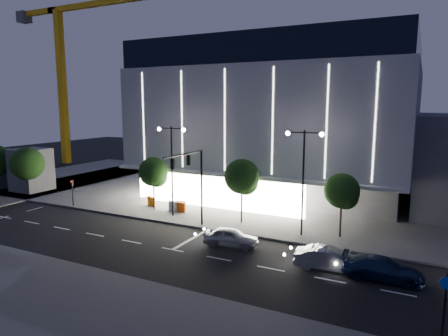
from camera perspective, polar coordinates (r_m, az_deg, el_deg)
The scene contains 21 objects.
ground at distance 33.84m, azimuth -8.77°, elevation -10.13°, with size 160.00×160.00×0.00m, color black.
sidewalk_museum at distance 52.94m, azimuth 11.08°, elevation -3.10°, with size 70.00×40.00×0.15m, color #474747.
sidewalk_near at distance 22.42m, azimuth -16.59°, elevation -20.67°, with size 70.00×10.00×0.15m, color #474747.
sidewalk_west at distance 61.52m, azimuth -26.47°, elevation -2.20°, with size 16.00×50.00×0.15m, color #474747.
museum at distance 50.78m, azimuth 8.66°, elevation 6.93°, with size 30.00×25.80×18.00m.
traffic_mast at distance 34.74m, azimuth -4.43°, elevation -0.97°, with size 0.33×5.89×7.07m.
street_lamp_west at distance 38.95m, azimuth -7.48°, elevation 1.45°, with size 3.16×0.36×9.00m.
street_lamp_east at distance 33.50m, azimuth 11.28°, elevation 0.12°, with size 3.16×0.36×9.00m.
ped_signal_far at distance 46.33m, azimuth -20.85°, elevation -2.97°, with size 0.22×0.24×3.00m.
cycle_sign_pole at distance 20.45m, azimuth 28.91°, elevation -17.51°, with size 0.56×0.13×4.00m.
tower_crane at distance 80.96m, azimuth -21.85°, elevation 15.12°, with size 32.00×2.00×28.50m.
tree_left at distance 41.77m, azimuth -10.02°, elevation -0.77°, with size 3.02×3.02×5.72m.
tree_mid at distance 36.70m, azimuth 2.61°, elevation -1.51°, with size 3.25×3.25×6.15m.
tree_right at distance 34.21m, azimuth 16.53°, elevation -3.43°, with size 2.91×2.91×5.51m.
car_lead at distance 31.81m, azimuth 1.00°, elevation -9.87°, with size 1.75×4.34×1.48m, color #A1A4A8.
car_second at distance 28.53m, azimuth 14.72°, elevation -12.43°, with size 1.58×4.54×1.50m, color #B4B7BD.
car_third at distance 28.09m, azimuth 21.66°, elevation -13.20°, with size 2.02×4.98×1.44m, color #122246.
barrier_a at distance 44.16m, azimuth -10.34°, elevation -4.73°, with size 1.10×0.25×1.00m, color orange.
barrier_b at distance 41.93m, azimuth -7.25°, elevation -5.39°, with size 1.10×0.25×1.00m, color silver.
barrier_c at distance 41.31m, azimuth -6.15°, elevation -5.59°, with size 1.10×0.25×1.00m, color #E9570C.
barrier_d at distance 41.96m, azimuth -6.20°, elevation -5.36°, with size 1.10×0.25×1.00m, color silver.
Camera 1 is at (18.70, -25.95, 11.05)m, focal length 32.00 mm.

